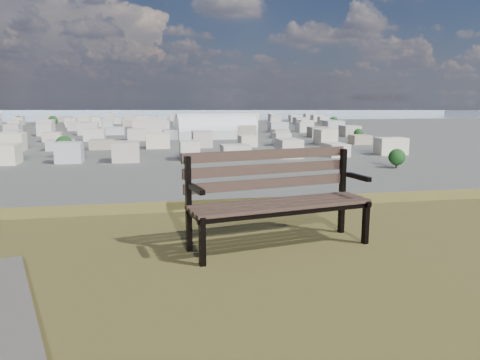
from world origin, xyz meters
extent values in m
cube|color=#402F25|center=(-0.48, 2.25, 25.42)|extent=(1.70, 0.41, 0.03)
cube|color=#402F25|center=(-0.50, 2.36, 25.42)|extent=(1.70, 0.41, 0.03)
cube|color=#402F25|center=(-0.52, 2.48, 25.42)|extent=(1.70, 0.41, 0.03)
cube|color=#402F25|center=(-0.55, 2.59, 25.42)|extent=(1.70, 0.41, 0.03)
cube|color=#402F25|center=(-0.56, 2.66, 25.57)|extent=(1.69, 0.36, 0.10)
cube|color=#402F25|center=(-0.56, 2.69, 25.71)|extent=(1.69, 0.36, 0.10)
cube|color=#402F25|center=(-0.57, 2.71, 25.85)|extent=(1.69, 0.36, 0.10)
cube|color=black|center=(-1.28, 2.08, 25.21)|extent=(0.06, 0.07, 0.42)
cube|color=black|center=(-1.36, 2.48, 25.44)|extent=(0.06, 0.07, 0.88)
cube|color=black|center=(-1.32, 2.26, 25.39)|extent=(0.14, 0.48, 0.05)
cube|color=black|center=(-1.31, 2.22, 25.63)|extent=(0.11, 0.35, 0.04)
cube|color=black|center=(0.33, 2.39, 25.21)|extent=(0.06, 0.07, 0.42)
cube|color=black|center=(0.25, 2.79, 25.44)|extent=(0.06, 0.07, 0.88)
cube|color=black|center=(0.29, 2.58, 25.39)|extent=(0.14, 0.48, 0.05)
cube|color=black|center=(0.30, 2.53, 25.63)|extent=(0.11, 0.35, 0.04)
cube|color=black|center=(-0.48, 2.24, 25.38)|extent=(1.69, 0.36, 0.04)
cube|color=black|center=(-0.55, 2.60, 25.38)|extent=(1.69, 0.36, 0.04)
cube|color=#B7B7B3|center=(40.56, 303.94, 2.86)|extent=(53.25, 26.42, 5.72)
cylinder|color=white|center=(40.56, 303.94, 5.72)|extent=(53.25, 26.42, 21.73)
cube|color=beige|center=(-60.00, 200.00, 3.50)|extent=(11.00, 11.00, 7.00)
cube|color=#B7A89D|center=(-36.00, 200.00, 3.50)|extent=(11.00, 11.00, 7.00)
cube|color=beige|center=(-12.00, 200.00, 3.50)|extent=(11.00, 11.00, 7.00)
cube|color=#AFAFB4|center=(12.00, 200.00, 3.50)|extent=(11.00, 11.00, 7.00)
cube|color=beige|center=(36.00, 200.00, 3.50)|extent=(11.00, 11.00, 7.00)
cube|color=gray|center=(60.00, 200.00, 3.50)|extent=(11.00, 11.00, 7.00)
cube|color=#BDB6A6|center=(84.00, 200.00, 3.50)|extent=(11.00, 11.00, 7.00)
cube|color=beige|center=(108.00, 200.00, 3.50)|extent=(11.00, 11.00, 7.00)
cube|color=beige|center=(-72.00, 250.00, 3.50)|extent=(11.00, 11.00, 7.00)
cube|color=#AFAFB4|center=(-48.00, 250.00, 3.50)|extent=(11.00, 11.00, 7.00)
cube|color=beige|center=(-24.00, 250.00, 3.50)|extent=(11.00, 11.00, 7.00)
cube|color=gray|center=(0.00, 250.00, 3.50)|extent=(11.00, 11.00, 7.00)
cube|color=#BDB6A6|center=(24.00, 250.00, 3.50)|extent=(11.00, 11.00, 7.00)
cube|color=beige|center=(48.00, 250.00, 3.50)|extent=(11.00, 11.00, 7.00)
cube|color=beige|center=(72.00, 250.00, 3.50)|extent=(11.00, 11.00, 7.00)
cube|color=#B7A89D|center=(96.00, 250.00, 3.50)|extent=(11.00, 11.00, 7.00)
cube|color=beige|center=(120.00, 250.00, 3.50)|extent=(11.00, 11.00, 7.00)
cube|color=gray|center=(-84.00, 300.00, 3.50)|extent=(11.00, 11.00, 7.00)
cube|color=#BDB6A6|center=(-60.00, 300.00, 3.50)|extent=(11.00, 11.00, 7.00)
cube|color=beige|center=(-36.00, 300.00, 3.50)|extent=(11.00, 11.00, 7.00)
cube|color=beige|center=(-12.00, 300.00, 3.50)|extent=(11.00, 11.00, 7.00)
cube|color=#B7A89D|center=(12.00, 300.00, 3.50)|extent=(11.00, 11.00, 7.00)
cube|color=beige|center=(36.00, 300.00, 3.50)|extent=(11.00, 11.00, 7.00)
cube|color=#AFAFB4|center=(60.00, 300.00, 3.50)|extent=(11.00, 11.00, 7.00)
cube|color=beige|center=(84.00, 300.00, 3.50)|extent=(11.00, 11.00, 7.00)
cube|color=gray|center=(108.00, 300.00, 3.50)|extent=(11.00, 11.00, 7.00)
cube|color=#BDB6A6|center=(132.00, 300.00, 3.50)|extent=(11.00, 11.00, 7.00)
cube|color=#B7A89D|center=(-96.00, 350.00, 3.50)|extent=(11.00, 11.00, 7.00)
cube|color=beige|center=(-72.00, 350.00, 3.50)|extent=(11.00, 11.00, 7.00)
cube|color=#AFAFB4|center=(-48.00, 350.00, 3.50)|extent=(11.00, 11.00, 7.00)
cube|color=beige|center=(-24.00, 350.00, 3.50)|extent=(11.00, 11.00, 7.00)
cube|color=gray|center=(0.00, 350.00, 3.50)|extent=(11.00, 11.00, 7.00)
cube|color=#BDB6A6|center=(24.00, 350.00, 3.50)|extent=(11.00, 11.00, 7.00)
cube|color=beige|center=(48.00, 350.00, 3.50)|extent=(11.00, 11.00, 7.00)
cube|color=beige|center=(72.00, 350.00, 3.50)|extent=(11.00, 11.00, 7.00)
cube|color=#B7A89D|center=(96.00, 350.00, 3.50)|extent=(11.00, 11.00, 7.00)
cube|color=beige|center=(120.00, 350.00, 3.50)|extent=(11.00, 11.00, 7.00)
cube|color=#AFAFB4|center=(144.00, 350.00, 3.50)|extent=(11.00, 11.00, 7.00)
cube|color=#BDB6A6|center=(-108.00, 400.00, 3.50)|extent=(11.00, 11.00, 7.00)
cube|color=beige|center=(-84.00, 400.00, 3.50)|extent=(11.00, 11.00, 7.00)
cube|color=beige|center=(-60.00, 400.00, 3.50)|extent=(11.00, 11.00, 7.00)
cube|color=#B7A89D|center=(-36.00, 400.00, 3.50)|extent=(11.00, 11.00, 7.00)
cube|color=beige|center=(-12.00, 400.00, 3.50)|extent=(11.00, 11.00, 7.00)
cube|color=#AFAFB4|center=(12.00, 400.00, 3.50)|extent=(11.00, 11.00, 7.00)
cube|color=beige|center=(36.00, 400.00, 3.50)|extent=(11.00, 11.00, 7.00)
cube|color=gray|center=(60.00, 400.00, 3.50)|extent=(11.00, 11.00, 7.00)
cube|color=#BDB6A6|center=(84.00, 400.00, 3.50)|extent=(11.00, 11.00, 7.00)
cube|color=beige|center=(108.00, 400.00, 3.50)|extent=(11.00, 11.00, 7.00)
cube|color=beige|center=(132.00, 400.00, 3.50)|extent=(11.00, 11.00, 7.00)
cube|color=#B7A89D|center=(156.00, 400.00, 3.50)|extent=(11.00, 11.00, 7.00)
cube|color=beige|center=(-120.00, 450.00, 3.50)|extent=(11.00, 11.00, 7.00)
cube|color=gray|center=(-96.00, 450.00, 3.50)|extent=(11.00, 11.00, 7.00)
cube|color=#BDB6A6|center=(-72.00, 450.00, 3.50)|extent=(11.00, 11.00, 7.00)
cube|color=beige|center=(-48.00, 450.00, 3.50)|extent=(11.00, 11.00, 7.00)
cube|color=beige|center=(-24.00, 450.00, 3.50)|extent=(11.00, 11.00, 7.00)
cube|color=#B7A89D|center=(0.00, 450.00, 3.50)|extent=(11.00, 11.00, 7.00)
cube|color=beige|center=(24.00, 450.00, 3.50)|extent=(11.00, 11.00, 7.00)
cube|color=#AFAFB4|center=(48.00, 450.00, 3.50)|extent=(11.00, 11.00, 7.00)
cube|color=beige|center=(72.00, 450.00, 3.50)|extent=(11.00, 11.00, 7.00)
cube|color=gray|center=(96.00, 450.00, 3.50)|extent=(11.00, 11.00, 7.00)
cube|color=#BDB6A6|center=(120.00, 450.00, 3.50)|extent=(11.00, 11.00, 7.00)
cube|color=beige|center=(144.00, 450.00, 3.50)|extent=(11.00, 11.00, 7.00)
cube|color=beige|center=(168.00, 450.00, 3.50)|extent=(11.00, 11.00, 7.00)
cube|color=#AFAFB4|center=(-132.00, 500.00, 3.50)|extent=(11.00, 11.00, 7.00)
cube|color=beige|center=(-108.00, 500.00, 3.50)|extent=(11.00, 11.00, 7.00)
cube|color=gray|center=(-84.00, 500.00, 3.50)|extent=(11.00, 11.00, 7.00)
cube|color=#BDB6A6|center=(-60.00, 500.00, 3.50)|extent=(11.00, 11.00, 7.00)
cube|color=beige|center=(-36.00, 500.00, 3.50)|extent=(11.00, 11.00, 7.00)
cube|color=beige|center=(-12.00, 500.00, 3.50)|extent=(11.00, 11.00, 7.00)
cube|color=#B7A89D|center=(12.00, 500.00, 3.50)|extent=(11.00, 11.00, 7.00)
cube|color=beige|center=(36.00, 500.00, 3.50)|extent=(11.00, 11.00, 7.00)
cube|color=#AFAFB4|center=(60.00, 500.00, 3.50)|extent=(11.00, 11.00, 7.00)
cube|color=beige|center=(84.00, 500.00, 3.50)|extent=(11.00, 11.00, 7.00)
cube|color=gray|center=(108.00, 500.00, 3.50)|extent=(11.00, 11.00, 7.00)
cube|color=#BDB6A6|center=(132.00, 500.00, 3.50)|extent=(11.00, 11.00, 7.00)
cube|color=beige|center=(156.00, 500.00, 3.50)|extent=(11.00, 11.00, 7.00)
cube|color=beige|center=(180.00, 500.00, 3.50)|extent=(11.00, 11.00, 7.00)
cube|color=#AFAFB4|center=(-144.00, 550.00, 3.50)|extent=(11.00, 11.00, 7.00)
cube|color=beige|center=(-120.00, 550.00, 3.50)|extent=(11.00, 11.00, 7.00)
cube|color=gray|center=(-96.00, 550.00, 3.50)|extent=(11.00, 11.00, 7.00)
cube|color=#BDB6A6|center=(-72.00, 550.00, 3.50)|extent=(11.00, 11.00, 7.00)
cube|color=beige|center=(-48.00, 550.00, 3.50)|extent=(11.00, 11.00, 7.00)
cube|color=beige|center=(-24.00, 550.00, 3.50)|extent=(11.00, 11.00, 7.00)
cube|color=#B7A89D|center=(0.00, 550.00, 3.50)|extent=(11.00, 11.00, 7.00)
cube|color=beige|center=(24.00, 550.00, 3.50)|extent=(11.00, 11.00, 7.00)
cube|color=#AFAFB4|center=(48.00, 550.00, 3.50)|extent=(11.00, 11.00, 7.00)
cube|color=beige|center=(72.00, 550.00, 3.50)|extent=(11.00, 11.00, 7.00)
cube|color=gray|center=(96.00, 550.00, 3.50)|extent=(11.00, 11.00, 7.00)
cube|color=#BDB6A6|center=(120.00, 550.00, 3.50)|extent=(11.00, 11.00, 7.00)
cube|color=beige|center=(144.00, 550.00, 3.50)|extent=(11.00, 11.00, 7.00)
cube|color=beige|center=(168.00, 550.00, 3.50)|extent=(11.00, 11.00, 7.00)
cube|color=#B7A89D|center=(192.00, 550.00, 3.50)|extent=(11.00, 11.00, 7.00)
cylinder|color=#35221A|center=(90.00, 160.00, 1.05)|extent=(0.80, 0.80, 2.10)
sphere|color=black|center=(90.00, 160.00, 4.20)|extent=(6.30, 6.30, 6.30)
cylinder|color=#35221A|center=(-40.00, 220.00, 1.35)|extent=(0.80, 0.80, 2.70)
sphere|color=black|center=(-40.00, 220.00, 5.40)|extent=(8.10, 8.10, 8.10)
cylinder|color=#35221A|center=(130.00, 280.00, 0.97)|extent=(0.80, 0.80, 1.95)
sphere|color=black|center=(130.00, 280.00, 3.90)|extent=(5.85, 5.85, 5.85)
cylinder|color=#35221A|center=(60.00, 400.00, 1.12)|extent=(0.80, 0.80, 2.25)
sphere|color=black|center=(60.00, 400.00, 4.50)|extent=(6.75, 6.75, 6.75)
cylinder|color=#35221A|center=(-90.00, 460.00, 1.43)|extent=(0.80, 0.80, 2.85)
sphere|color=black|center=(-90.00, 460.00, 5.70)|extent=(8.55, 8.55, 8.55)
cylinder|color=#35221A|center=(-130.00, 500.00, 1.20)|extent=(0.80, 0.80, 2.40)
sphere|color=black|center=(-130.00, 500.00, 4.80)|extent=(7.20, 7.20, 7.20)
cylinder|color=#35221A|center=(40.00, 300.00, 1.05)|extent=(0.80, 0.80, 2.10)
sphere|color=black|center=(40.00, 300.00, 4.20)|extent=(6.30, 6.30, 6.30)
cylinder|color=#35221A|center=(170.00, 420.00, 1.27)|extent=(0.80, 0.80, 2.55)
sphere|color=black|center=(170.00, 420.00, 5.10)|extent=(7.65, 7.65, 7.65)
cube|color=#95A7BD|center=(0.00, 900.00, 0.00)|extent=(2400.00, 700.00, 0.12)
cube|color=#9AABBF|center=(150.00, 1390.00, 22.50)|extent=(700.00, 220.00, 45.00)
cube|color=#9AABBF|center=(650.00, 1430.00, 30.00)|extent=(500.00, 220.00, 60.00)
camera|label=1|loc=(-1.68, -1.66, 26.39)|focal=35.00mm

